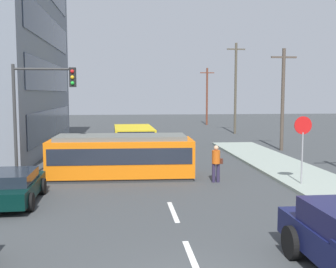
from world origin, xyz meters
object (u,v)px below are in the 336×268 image
Objects in this scene: utility_pole_far at (236,87)px; utility_pole_distant at (207,95)px; city_bus at (134,138)px; parked_sedan_mid at (10,186)px; stop_sign at (303,136)px; utility_pole_mid at (283,97)px; pedestrian_crossing at (216,161)px; traffic_light_mast at (39,101)px; streetcar_tram at (121,156)px.

utility_pole_far reaches higher than utility_pole_distant.
parked_sedan_mid is at bearing -111.24° from city_bus.
stop_sign is 0.41× the size of utility_pole_mid.
pedestrian_crossing is 8.67m from parked_sedan_mid.
utility_pole_mid is 12.05m from utility_pole_far.
traffic_light_mast is at bearing 177.21° from pedestrian_crossing.
city_bus is at bearing 64.96° from traffic_light_mast.
utility_pole_distant is (2.82, 34.56, 1.56)m from stop_sign.
pedestrian_crossing is at bearing -100.64° from utility_pole_distant.
pedestrian_crossing is at bearing -69.84° from city_bus.
stop_sign reaches higher than city_bus.
utility_pole_mid is at bearing -88.54° from utility_pole_distant.
streetcar_tram is 23.31m from utility_pole_far.
utility_pole_far is (14.51, 21.36, 0.98)m from traffic_light_mast.
city_bus is 1.04× the size of traffic_light_mast.
traffic_light_mast reaches higher than streetcar_tram.
utility_pole_distant is at bearing 66.97° from traffic_light_mast.
utility_pole_far is (3.34, 23.00, 2.43)m from stop_sign.
streetcar_tram is 4.50m from pedestrian_crossing.
pedestrian_crossing is 0.58× the size of stop_sign.
utility_pole_mid is at bearing 32.63° from traffic_light_mast.
utility_pole_mid is (10.34, 0.24, 2.70)m from city_bus.
city_bus is at bearing -178.67° from utility_pole_mid.
utility_pole_mid is at bearing 1.33° from city_bus.
city_bus is 10.69m from utility_pole_mid.
streetcar_tram is 0.95× the size of utility_pole_distant.
utility_pole_far is (10.26, 12.26, 3.61)m from city_bus.
parked_sedan_mid is at bearing -111.91° from utility_pole_distant.
pedestrian_crossing is at bearing 18.31° from parked_sedan_mid.
pedestrian_crossing is 23.07m from utility_pole_far.
parked_sedan_mid is (-4.74, -12.21, -0.38)m from city_bus.
utility_pole_mid reaches higher than stop_sign.
utility_pole_distant is (6.26, 33.29, 2.81)m from pedestrian_crossing.
traffic_light_mast is 25.84m from utility_pole_far.
traffic_light_mast is 0.73× the size of utility_pole_distant.
utility_pole_mid reaches higher than traffic_light_mast.
city_bus is 12.84m from stop_sign.
traffic_light_mast is at bearing 81.01° from parked_sedan_mid.
traffic_light_mast is (-11.17, 1.64, 1.45)m from stop_sign.
stop_sign is at bearing -19.84° from streetcar_tram.
parked_sedan_mid is 0.57× the size of utility_pole_mid.
utility_pole_mid reaches higher than city_bus.
streetcar_tram reaches higher than parked_sedan_mid.
city_bus is at bearing -129.93° from utility_pole_far.
city_bus is 10.10m from pedestrian_crossing.
utility_pole_far is at bearing 50.07° from city_bus.
utility_pole_mid reaches higher than streetcar_tram.
utility_pole_far reaches higher than streetcar_tram.
stop_sign reaches higher than pedestrian_crossing.
parked_sedan_mid is 11.86m from stop_sign.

